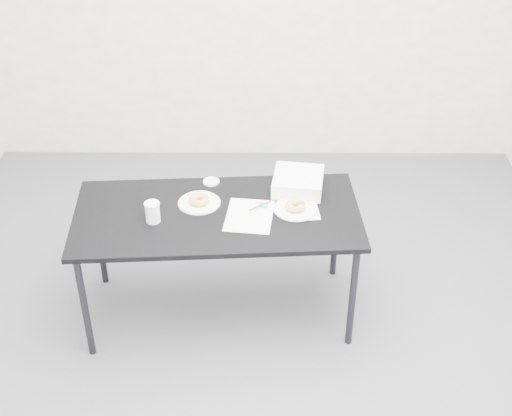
{
  "coord_description": "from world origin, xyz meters",
  "views": [
    {
      "loc": [
        0.05,
        -2.93,
        2.86
      ],
      "look_at": [
        0.03,
        0.02,
        0.83
      ],
      "focal_mm": 50.0,
      "sensor_mm": 36.0,
      "label": 1
    }
  ],
  "objects_px": {
    "donut_near": "(296,206)",
    "bakery_box": "(298,182)",
    "table": "(217,221)",
    "plate_near": "(296,209)",
    "pen": "(260,206)",
    "donut_far": "(199,200)",
    "coffee_cup": "(153,212)",
    "scorecard": "(249,216)",
    "plate_far": "(199,203)"
  },
  "relations": [
    {
      "from": "coffee_cup",
      "to": "donut_near",
      "type": "bearing_deg",
      "value": 8.18
    },
    {
      "from": "pen",
      "to": "donut_far",
      "type": "bearing_deg",
      "value": 137.82
    },
    {
      "from": "donut_far",
      "to": "scorecard",
      "type": "bearing_deg",
      "value": -22.99
    },
    {
      "from": "plate_far",
      "to": "bakery_box",
      "type": "bearing_deg",
      "value": 15.5
    },
    {
      "from": "plate_near",
      "to": "donut_near",
      "type": "bearing_deg",
      "value": 0.0
    },
    {
      "from": "plate_far",
      "to": "donut_far",
      "type": "relative_size",
      "value": 2.13
    },
    {
      "from": "table",
      "to": "donut_near",
      "type": "bearing_deg",
      "value": 0.63
    },
    {
      "from": "table",
      "to": "pen",
      "type": "relative_size",
      "value": 10.92
    },
    {
      "from": "donut_near",
      "to": "bakery_box",
      "type": "relative_size",
      "value": 0.41
    },
    {
      "from": "table",
      "to": "plate_far",
      "type": "distance_m",
      "value": 0.15
    },
    {
      "from": "scorecard",
      "to": "donut_near",
      "type": "distance_m",
      "value": 0.25
    },
    {
      "from": "donut_far",
      "to": "bakery_box",
      "type": "relative_size",
      "value": 0.4
    },
    {
      "from": "coffee_cup",
      "to": "pen",
      "type": "bearing_deg",
      "value": 13.58
    },
    {
      "from": "plate_near",
      "to": "donut_far",
      "type": "distance_m",
      "value": 0.52
    },
    {
      "from": "scorecard",
      "to": "coffee_cup",
      "type": "height_order",
      "value": "coffee_cup"
    },
    {
      "from": "plate_far",
      "to": "bakery_box",
      "type": "xyz_separation_m",
      "value": [
        0.54,
        0.15,
        0.04
      ]
    },
    {
      "from": "table",
      "to": "plate_far",
      "type": "bearing_deg",
      "value": 134.62
    },
    {
      "from": "pen",
      "to": "donut_far",
      "type": "xyz_separation_m",
      "value": [
        -0.33,
        0.03,
        0.02
      ]
    },
    {
      "from": "table",
      "to": "plate_near",
      "type": "distance_m",
      "value": 0.42
    },
    {
      "from": "plate_near",
      "to": "pen",
      "type": "bearing_deg",
      "value": 171.97
    },
    {
      "from": "table",
      "to": "bakery_box",
      "type": "relative_size",
      "value": 5.81
    },
    {
      "from": "scorecard",
      "to": "plate_far",
      "type": "xyz_separation_m",
      "value": [
        -0.27,
        0.12,
        0.0
      ]
    },
    {
      "from": "plate_near",
      "to": "coffee_cup",
      "type": "distance_m",
      "value": 0.76
    },
    {
      "from": "table",
      "to": "plate_far",
      "type": "height_order",
      "value": "plate_far"
    },
    {
      "from": "table",
      "to": "plate_near",
      "type": "bearing_deg",
      "value": 0.63
    },
    {
      "from": "pen",
      "to": "donut_near",
      "type": "bearing_deg",
      "value": -44.57
    },
    {
      "from": "donut_far",
      "to": "coffee_cup",
      "type": "xyz_separation_m",
      "value": [
        -0.23,
        -0.17,
        0.03
      ]
    },
    {
      "from": "pen",
      "to": "bakery_box",
      "type": "height_order",
      "value": "bakery_box"
    },
    {
      "from": "pen",
      "to": "coffee_cup",
      "type": "bearing_deg",
      "value": 157.05
    },
    {
      "from": "bakery_box",
      "to": "donut_far",
      "type": "bearing_deg",
      "value": -156.81
    },
    {
      "from": "table",
      "to": "plate_near",
      "type": "xyz_separation_m",
      "value": [
        0.42,
        0.03,
        0.06
      ]
    },
    {
      "from": "pen",
      "to": "coffee_cup",
      "type": "relative_size",
      "value": 1.26
    },
    {
      "from": "table",
      "to": "pen",
      "type": "bearing_deg",
      "value": 10.66
    },
    {
      "from": "plate_near",
      "to": "bakery_box",
      "type": "relative_size",
      "value": 0.87
    },
    {
      "from": "table",
      "to": "scorecard",
      "type": "bearing_deg",
      "value": -12.1
    },
    {
      "from": "donut_near",
      "to": "donut_far",
      "type": "bearing_deg",
      "value": 173.47
    },
    {
      "from": "scorecard",
      "to": "plate_near",
      "type": "height_order",
      "value": "plate_near"
    },
    {
      "from": "donut_far",
      "to": "coffee_cup",
      "type": "distance_m",
      "value": 0.28
    },
    {
      "from": "plate_far",
      "to": "donut_near",
      "type": "bearing_deg",
      "value": -6.53
    },
    {
      "from": "table",
      "to": "plate_far",
      "type": "relative_size",
      "value": 6.79
    },
    {
      "from": "donut_far",
      "to": "bakery_box",
      "type": "bearing_deg",
      "value": 15.5
    },
    {
      "from": "plate_near",
      "to": "coffee_cup",
      "type": "bearing_deg",
      "value": -171.82
    },
    {
      "from": "table",
      "to": "pen",
      "type": "xyz_separation_m",
      "value": [
        0.23,
        0.06,
        0.06
      ]
    },
    {
      "from": "plate_near",
      "to": "bakery_box",
      "type": "height_order",
      "value": "bakery_box"
    },
    {
      "from": "table",
      "to": "pen",
      "type": "height_order",
      "value": "pen"
    },
    {
      "from": "scorecard",
      "to": "donut_far",
      "type": "bearing_deg",
      "value": 163.48
    },
    {
      "from": "scorecard",
      "to": "plate_far",
      "type": "bearing_deg",
      "value": 163.48
    },
    {
      "from": "table",
      "to": "donut_far",
      "type": "xyz_separation_m",
      "value": [
        -0.1,
        0.09,
        0.08
      ]
    },
    {
      "from": "pen",
      "to": "donut_far",
      "type": "distance_m",
      "value": 0.33
    },
    {
      "from": "donut_far",
      "to": "table",
      "type": "bearing_deg",
      "value": -41.8
    }
  ]
}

